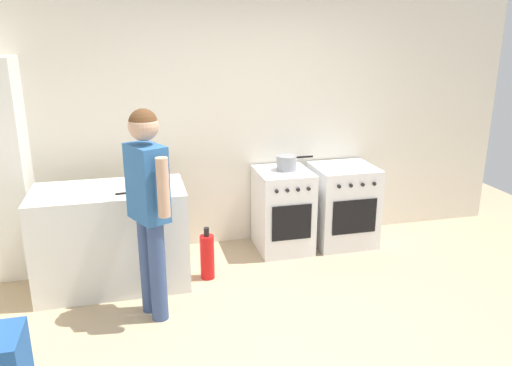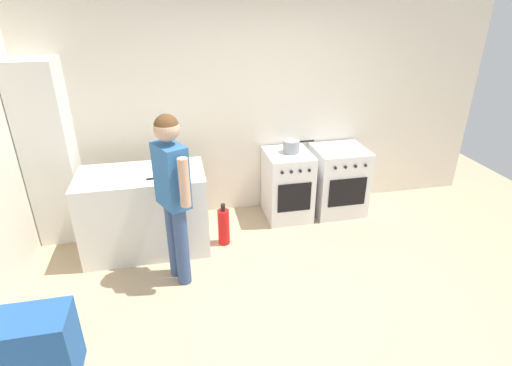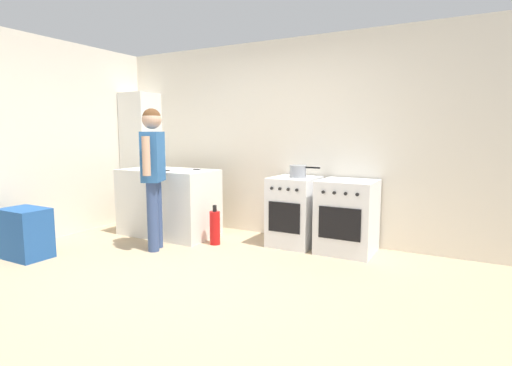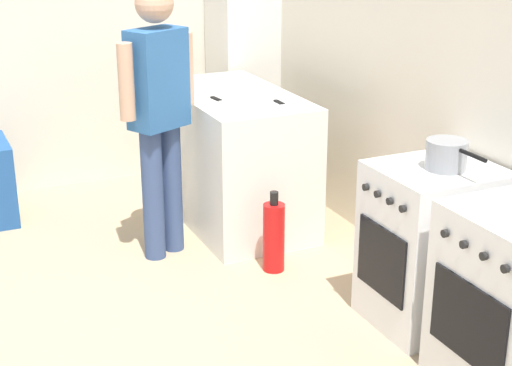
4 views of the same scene
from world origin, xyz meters
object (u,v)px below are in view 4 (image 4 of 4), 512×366
Objects in this scene: knife_carving at (286,106)px; knife_paring at (218,100)px; oven_left at (431,246)px; fire_extinguisher at (274,236)px; pot at (447,155)px; person at (158,97)px; larder_cabinet at (242,49)px.

knife_carving is 0.45m from knife_paring.
oven_left reaches higher than fire_extinguisher.
pot is at bearing 28.62° from fire_extinguisher.
knife_carving is at bearing -169.65° from oven_left.
pot is at bearing 19.63° from knife_paring.
knife_paring is 0.49m from person.
knife_paring reaches higher than fire_extinguisher.
larder_cabinet is (-1.10, 0.65, 0.09)m from knife_paring.
fire_extinguisher is 0.25× the size of larder_cabinet.
person is at bearing -144.09° from oven_left.
person is at bearing -40.80° from larder_cabinet.
fire_extinguisher is at bearing 5.89° from knife_paring.
fire_extinguisher is (-0.87, -0.48, -0.21)m from oven_left.
larder_cabinet reaches higher than oven_left.
person is (-1.38, -1.00, 0.58)m from oven_left.
pot is 1.81× the size of knife_paring.
pot is at bearing 24.63° from oven_left.
person reaches higher than knife_paring.
oven_left is 2.57× the size of knife_carving.
person is at bearing -134.32° from fire_extinguisher.
larder_cabinet reaches higher than knife_carving.
person is (-1.41, -1.01, 0.08)m from pot.
pot is 0.77× the size of fire_extinguisher.
knife_carving reaches higher than fire_extinguisher.
knife_carving is 0.20× the size of person.
larder_cabinet reaches higher than knife_paring.
pot reaches higher than oven_left.
knife_carving is 1.46m from larder_cabinet.
fire_extinguisher is at bearing -151.22° from oven_left.
oven_left is 0.50m from pot.
knife_carving is 0.17× the size of larder_cabinet.
knife_carving is (-1.27, -0.24, -0.02)m from pot.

